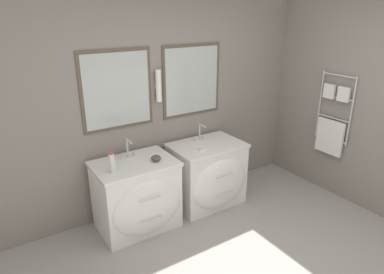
{
  "coord_description": "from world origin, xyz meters",
  "views": [
    {
      "loc": [
        -1.92,
        -1.49,
        2.34
      ],
      "look_at": [
        -0.05,
        1.39,
        1.04
      ],
      "focal_mm": 32.0,
      "sensor_mm": 36.0,
      "label": 1
    }
  ],
  "objects_px": {
    "amenity_bowl": "(156,158)",
    "vanity_right": "(208,174)",
    "vanity_left": "(138,196)",
    "toiletry_bottle": "(112,163)"
  },
  "relations": [
    {
      "from": "vanity_right",
      "to": "toiletry_bottle",
      "type": "bearing_deg",
      "value": -177.14
    },
    {
      "from": "vanity_left",
      "to": "toiletry_bottle",
      "type": "height_order",
      "value": "toiletry_bottle"
    },
    {
      "from": "toiletry_bottle",
      "to": "amenity_bowl",
      "type": "distance_m",
      "value": 0.49
    },
    {
      "from": "vanity_left",
      "to": "vanity_right",
      "type": "bearing_deg",
      "value": 0.0
    },
    {
      "from": "vanity_left",
      "to": "amenity_bowl",
      "type": "height_order",
      "value": "amenity_bowl"
    },
    {
      "from": "vanity_right",
      "to": "toiletry_bottle",
      "type": "height_order",
      "value": "toiletry_bottle"
    },
    {
      "from": "amenity_bowl",
      "to": "vanity_right",
      "type": "bearing_deg",
      "value": 4.42
    },
    {
      "from": "vanity_left",
      "to": "vanity_right",
      "type": "height_order",
      "value": "same"
    },
    {
      "from": "vanity_right",
      "to": "toiletry_bottle",
      "type": "distance_m",
      "value": 1.33
    },
    {
      "from": "vanity_right",
      "to": "toiletry_bottle",
      "type": "relative_size",
      "value": 3.92
    }
  ]
}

